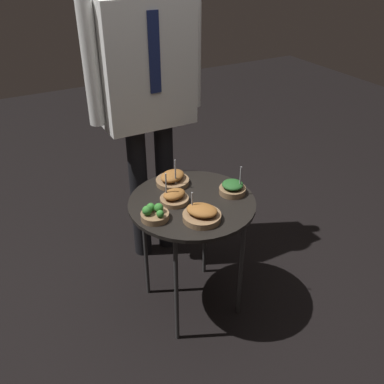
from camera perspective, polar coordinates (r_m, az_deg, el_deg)
ground_plane at (r=2.41m, az=0.00°, el=-14.37°), size 8.00×8.00×0.00m
serving_cart at (r=2.02m, az=0.00°, el=-2.49°), size 0.60×0.60×0.65m
bowl_roast_mid_left at (r=1.98m, az=-2.38°, el=-0.67°), size 0.13×0.13×0.16m
bowl_spinach_back_left at (r=2.05m, az=5.43°, el=0.54°), size 0.13×0.13×0.15m
bowl_roast_back_right at (r=1.86m, az=1.32°, el=-2.95°), size 0.17×0.17×0.13m
bowl_broccoli_mid_right at (r=1.87m, az=-5.04°, el=-2.90°), size 0.12×0.12×0.07m
bowl_roast_near_rim at (r=2.12m, az=-2.62°, el=1.76°), size 0.17×0.17×0.15m
waiter_figure at (r=2.26m, az=-6.12°, el=14.66°), size 0.63×0.24×1.71m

